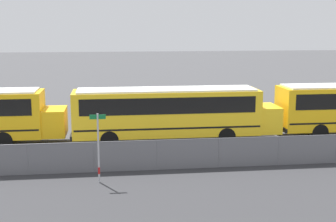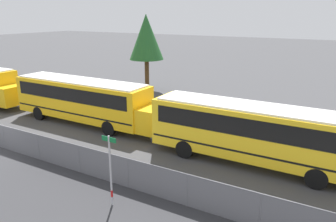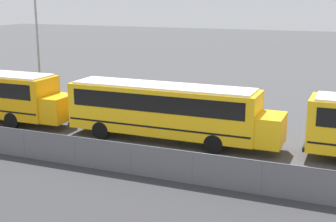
{
  "view_description": "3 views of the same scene",
  "coord_description": "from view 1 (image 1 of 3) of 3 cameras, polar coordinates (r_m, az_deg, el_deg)",
  "views": [
    {
      "loc": [
        9.82,
        -21.43,
        6.86
      ],
      "look_at": [
        13.1,
        4.62,
        2.0
      ],
      "focal_mm": 50.0,
      "sensor_mm": 36.0,
      "label": 1
    },
    {
      "loc": [
        17.28,
        -10.73,
        7.71
      ],
      "look_at": [
        7.39,
        6.43,
        1.78
      ],
      "focal_mm": 35.0,
      "sensor_mm": 36.0,
      "label": 2
    },
    {
      "loc": [
        -2.68,
        -17.93,
        7.9
      ],
      "look_at": [
        -12.13,
        4.75,
        1.91
      ],
      "focal_mm": 50.0,
      "sensor_mm": 36.0,
      "label": 3
    }
  ],
  "objects": [
    {
      "name": "school_bus_4",
      "position": [
        27.4,
        0.38,
        0.08
      ],
      "size": [
        12.24,
        2.45,
        3.2
      ],
      "color": "yellow",
      "rests_on": "ground_plane"
    },
    {
      "name": "street_sign",
      "position": [
        20.61,
        -8.49,
        -4.3
      ],
      "size": [
        0.7,
        0.09,
        3.1
      ],
      "color": "#B7B7BC",
      "rests_on": "ground_plane"
    }
  ]
}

